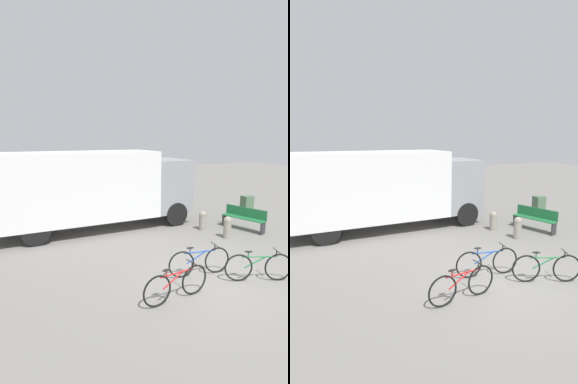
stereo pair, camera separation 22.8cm
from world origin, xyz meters
The scene contains 9 objects.
ground_plane centered at (0.00, 0.00, 0.00)m, with size 60.00×60.00×0.00m, color slate.
delivery_truck centered at (-1.79, 5.81, 1.81)m, with size 8.22×2.50×3.24m.
park_bench centered at (3.88, 3.27, 0.52)m, with size 0.97×1.86×0.92m.
bicycle_near centered at (-1.50, -0.46, 0.40)m, with size 1.83×0.44×0.85m.
bicycle_middle centered at (-0.25, 0.44, 0.40)m, with size 1.83×0.44×0.85m.
bicycle_far centered at (1.00, -0.49, 0.40)m, with size 1.73×0.74×0.85m.
bollard_near_bench centered at (2.50, 2.64, 0.46)m, with size 0.30×0.30×0.85m.
bollard_far_bench centered at (2.24, 3.89, 0.44)m, with size 0.29×0.29×0.80m.
utility_box centered at (5.55, 4.94, 0.50)m, with size 0.50×0.42×1.00m.
Camera 2 is at (-4.61, -6.20, 3.79)m, focal length 28.00 mm.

